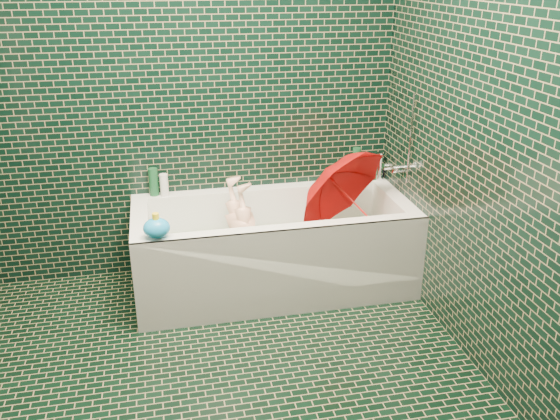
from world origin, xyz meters
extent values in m
plane|color=black|center=(0.00, 0.00, 0.00)|extent=(2.80, 2.80, 0.00)
plane|color=black|center=(0.00, 1.40, 1.25)|extent=(2.80, 0.00, 2.80)
plane|color=black|center=(0.00, -1.40, 1.25)|extent=(2.80, 0.00, 2.80)
plane|color=black|center=(1.30, 0.00, 1.25)|extent=(0.00, 2.80, 2.80)
cube|color=white|center=(0.45, 1.02, 0.07)|extent=(1.70, 0.75, 0.15)
cube|color=white|center=(0.45, 1.35, 0.35)|extent=(1.70, 0.10, 0.40)
cube|color=white|center=(0.45, 0.70, 0.35)|extent=(1.70, 0.10, 0.40)
cube|color=white|center=(1.25, 1.02, 0.35)|extent=(0.10, 0.55, 0.40)
cube|color=white|center=(-0.35, 1.02, 0.35)|extent=(0.10, 0.55, 0.40)
cube|color=white|center=(0.45, 0.66, 0.28)|extent=(1.70, 0.02, 0.55)
cube|color=green|center=(0.45, 1.02, 0.16)|extent=(1.35, 0.47, 0.01)
cube|color=silver|center=(0.45, 1.02, 0.30)|extent=(1.48, 0.53, 0.00)
cylinder|color=silver|center=(1.28, 1.02, 0.73)|extent=(0.14, 0.05, 0.05)
cylinder|color=silver|center=(1.20, 1.08, 0.73)|extent=(0.05, 0.04, 0.04)
cylinder|color=silver|center=(1.27, 0.92, 0.95)|extent=(0.01, 0.01, 0.55)
imported|color=#F5B699|center=(0.28, 1.05, 0.31)|extent=(0.87, 0.48, 0.28)
imported|color=red|center=(0.93, 0.94, 0.57)|extent=(0.87, 0.98, 0.94)
imported|color=white|center=(1.25, 1.36, 0.55)|extent=(0.14, 0.14, 0.28)
imported|color=#431D6D|center=(1.25, 1.36, 0.55)|extent=(0.10, 0.10, 0.21)
imported|color=#144726|center=(1.19, 1.32, 0.55)|extent=(0.16, 0.16, 0.18)
cylinder|color=#144726|center=(1.08, 1.32, 0.67)|extent=(0.07, 0.07, 0.24)
cylinder|color=silver|center=(1.25, 1.33, 0.65)|extent=(0.06, 0.06, 0.19)
cylinder|color=#144726|center=(-0.25, 1.36, 0.64)|extent=(0.08, 0.08, 0.18)
cylinder|color=white|center=(-0.19, 1.33, 0.62)|extent=(0.06, 0.06, 0.14)
ellipsoid|color=yellow|center=(1.02, 1.33, 0.59)|extent=(0.11, 0.09, 0.07)
sphere|color=yellow|center=(1.05, 1.32, 0.63)|extent=(0.05, 0.05, 0.05)
cone|color=orange|center=(1.08, 1.32, 0.63)|extent=(0.02, 0.02, 0.02)
ellipsoid|color=#188DDF|center=(-0.25, 0.70, 0.61)|extent=(0.16, 0.14, 0.11)
cylinder|color=yellow|center=(-0.25, 0.70, 0.68)|extent=(0.04, 0.04, 0.04)
camera|label=1|loc=(-0.21, -2.25, 1.92)|focal=38.00mm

